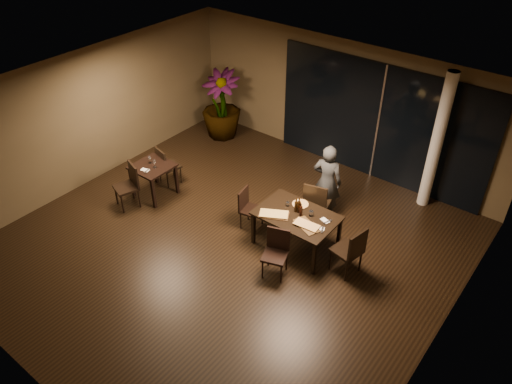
# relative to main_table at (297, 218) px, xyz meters

# --- Properties ---
(ground) EXTENTS (8.00, 8.00, 0.00)m
(ground) POSITION_rel_main_table_xyz_m (-1.00, -0.80, -0.68)
(ground) COLOR black
(ground) RESTS_ON ground
(wall_back) EXTENTS (8.00, 0.10, 3.00)m
(wall_back) POSITION_rel_main_table_xyz_m (-1.00, 3.25, 0.82)
(wall_back) COLOR #4E412A
(wall_back) RESTS_ON ground
(wall_front) EXTENTS (8.00, 0.10, 3.00)m
(wall_front) POSITION_rel_main_table_xyz_m (-1.00, -4.85, 0.82)
(wall_front) COLOR #4E412A
(wall_front) RESTS_ON ground
(wall_left) EXTENTS (0.10, 8.00, 3.00)m
(wall_left) POSITION_rel_main_table_xyz_m (-5.05, -0.80, 0.82)
(wall_left) COLOR #4E412A
(wall_left) RESTS_ON ground
(wall_right) EXTENTS (0.10, 8.00, 3.00)m
(wall_right) POSITION_rel_main_table_xyz_m (3.05, -0.80, 0.82)
(wall_right) COLOR #4E412A
(wall_right) RESTS_ON ground
(ceiling) EXTENTS (8.00, 8.00, 0.04)m
(ceiling) POSITION_rel_main_table_xyz_m (-1.00, -0.80, 2.34)
(ceiling) COLOR silver
(ceiling) RESTS_ON wall_back
(window_panel) EXTENTS (5.00, 0.06, 2.70)m
(window_panel) POSITION_rel_main_table_xyz_m (0.00, 3.16, 0.67)
(window_panel) COLOR black
(window_panel) RESTS_ON ground
(column) EXTENTS (0.24, 0.24, 3.00)m
(column) POSITION_rel_main_table_xyz_m (1.40, 2.85, 0.82)
(column) COLOR white
(column) RESTS_ON ground
(main_table) EXTENTS (1.50, 1.00, 0.75)m
(main_table) POSITION_rel_main_table_xyz_m (0.00, 0.00, 0.00)
(main_table) COLOR black
(main_table) RESTS_ON ground
(side_table) EXTENTS (0.80, 0.80, 0.75)m
(side_table) POSITION_rel_main_table_xyz_m (-3.40, -0.50, -0.05)
(side_table) COLOR black
(side_table) RESTS_ON ground
(chair_main_far) EXTENTS (0.59, 0.59, 1.04)m
(chair_main_far) POSITION_rel_main_table_xyz_m (-0.04, 0.75, -0.09)
(chair_main_far) COLOR black
(chair_main_far) RESTS_ON ground
(chair_main_near) EXTENTS (0.54, 0.54, 0.91)m
(chair_main_near) POSITION_rel_main_table_xyz_m (0.12, -0.80, -0.17)
(chair_main_near) COLOR black
(chair_main_near) RESTS_ON ground
(chair_main_left) EXTENTS (0.47, 0.47, 0.86)m
(chair_main_left) POSITION_rel_main_table_xyz_m (-1.11, -0.08, -0.20)
(chair_main_left) COLOR black
(chair_main_left) RESTS_ON ground
(chair_main_right) EXTENTS (0.55, 0.55, 1.01)m
(chair_main_right) POSITION_rel_main_table_xyz_m (1.18, -0.03, -0.11)
(chair_main_right) COLOR black
(chair_main_right) RESTS_ON ground
(chair_side_far) EXTENTS (0.51, 0.51, 0.92)m
(chair_side_far) POSITION_rel_main_table_xyz_m (-3.50, -0.03, -0.16)
(chair_side_far) COLOR black
(chair_side_far) RESTS_ON ground
(chair_side_near) EXTENTS (0.58, 0.58, 0.98)m
(chair_side_near) POSITION_rel_main_table_xyz_m (-3.52, -1.06, -0.13)
(chair_side_near) COLOR black
(chair_side_near) RESTS_ON ground
(diner) EXTENTS (0.63, 0.49, 1.65)m
(diner) POSITION_rel_main_table_xyz_m (-0.08, 1.19, 0.15)
(diner) COLOR #2D3032
(diner) RESTS_ON ground
(potted_plant) EXTENTS (1.11, 1.11, 1.78)m
(potted_plant) POSITION_rel_main_table_xyz_m (-4.01, 2.44, 0.21)
(potted_plant) COLOR #1B4E1A
(potted_plant) RESTS_ON ground
(pizza_board_left) EXTENTS (0.62, 0.50, 0.01)m
(pizza_board_left) POSITION_rel_main_table_xyz_m (-0.33, -0.27, 0.08)
(pizza_board_left) COLOR #402914
(pizza_board_left) RESTS_ON main_table
(pizza_board_right) EXTENTS (0.58, 0.44, 0.01)m
(pizza_board_right) POSITION_rel_main_table_xyz_m (0.33, -0.17, 0.08)
(pizza_board_right) COLOR #422D15
(pizza_board_right) RESTS_ON main_table
(oblong_pizza_left) EXTENTS (0.56, 0.45, 0.02)m
(oblong_pizza_left) POSITION_rel_main_table_xyz_m (-0.33, -0.27, 0.10)
(oblong_pizza_left) COLOR maroon
(oblong_pizza_left) RESTS_ON pizza_board_left
(oblong_pizza_right) EXTENTS (0.46, 0.24, 0.02)m
(oblong_pizza_right) POSITION_rel_main_table_xyz_m (0.33, -0.17, 0.10)
(oblong_pizza_right) COLOR #671309
(oblong_pizza_right) RESTS_ON pizza_board_right
(round_pizza) EXTENTS (0.31, 0.31, 0.01)m
(round_pizza) POSITION_rel_main_table_xyz_m (-0.13, 0.30, 0.08)
(round_pizza) COLOR #AC3313
(round_pizza) RESTS_ON main_table
(bottle_a) EXTENTS (0.06, 0.06, 0.29)m
(bottle_a) POSITION_rel_main_table_xyz_m (-0.08, 0.08, 0.22)
(bottle_a) COLOR black
(bottle_a) RESTS_ON main_table
(bottle_b) EXTENTS (0.06, 0.06, 0.26)m
(bottle_b) POSITION_rel_main_table_xyz_m (0.06, 0.03, 0.21)
(bottle_b) COLOR black
(bottle_b) RESTS_ON main_table
(bottle_c) EXTENTS (0.07, 0.07, 0.32)m
(bottle_c) POSITION_rel_main_table_xyz_m (-0.02, 0.09, 0.23)
(bottle_c) COLOR black
(bottle_c) RESTS_ON main_table
(tumbler_left) EXTENTS (0.07, 0.07, 0.08)m
(tumbler_left) POSITION_rel_main_table_xyz_m (-0.30, 0.12, 0.11)
(tumbler_left) COLOR white
(tumbler_left) RESTS_ON main_table
(tumbler_right) EXTENTS (0.08, 0.08, 0.10)m
(tumbler_right) POSITION_rel_main_table_xyz_m (0.22, 0.14, 0.12)
(tumbler_right) COLOR white
(tumbler_right) RESTS_ON main_table
(napkin_near) EXTENTS (0.20, 0.16, 0.01)m
(napkin_near) POSITION_rel_main_table_xyz_m (0.55, -0.09, 0.08)
(napkin_near) COLOR silver
(napkin_near) RESTS_ON main_table
(napkin_far) EXTENTS (0.20, 0.15, 0.01)m
(napkin_far) POSITION_rel_main_table_xyz_m (0.51, 0.16, 0.08)
(napkin_far) COLOR white
(napkin_far) RESTS_ON main_table
(wine_glass_a) EXTENTS (0.07, 0.07, 0.17)m
(wine_glass_a) POSITION_rel_main_table_xyz_m (-3.52, -0.45, 0.16)
(wine_glass_a) COLOR white
(wine_glass_a) RESTS_ON side_table
(wine_glass_b) EXTENTS (0.08, 0.08, 0.17)m
(wine_glass_b) POSITION_rel_main_table_xyz_m (-3.31, -0.50, 0.16)
(wine_glass_b) COLOR white
(wine_glass_b) RESTS_ON side_table
(side_napkin) EXTENTS (0.20, 0.14, 0.01)m
(side_napkin) POSITION_rel_main_table_xyz_m (-3.38, -0.72, 0.08)
(side_napkin) COLOR white
(side_napkin) RESTS_ON side_table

